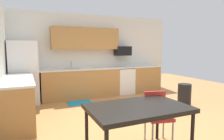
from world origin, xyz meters
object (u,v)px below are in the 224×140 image
(microwave, at_px, (123,51))
(trash_bin, at_px, (184,95))
(chair_near_table, at_px, (157,113))
(dining_table, at_px, (138,110))
(refrigerator, at_px, (24,73))
(oven_range, at_px, (124,80))

(microwave, bearing_deg, trash_bin, -68.44)
(chair_near_table, relative_size, trash_bin, 1.42)
(microwave, xyz_separation_m, dining_table, (-1.73, -3.89, -0.78))
(microwave, bearing_deg, chair_near_table, -108.04)
(trash_bin, bearing_deg, refrigerator, 154.25)
(microwave, relative_size, dining_table, 0.39)
(refrigerator, bearing_deg, oven_range, 1.43)
(oven_range, bearing_deg, dining_table, -114.57)
(refrigerator, relative_size, trash_bin, 2.98)
(microwave, xyz_separation_m, chair_near_table, (-1.17, -3.58, -0.99))
(refrigerator, relative_size, oven_range, 1.96)
(refrigerator, distance_m, dining_table, 4.00)
(dining_table, distance_m, trash_bin, 3.15)
(microwave, height_order, trash_bin, microwave)
(chair_near_table, bearing_deg, refrigerator, 121.05)
(refrigerator, distance_m, microwave, 3.27)
(refrigerator, height_order, chair_near_table, refrigerator)
(chair_near_table, bearing_deg, oven_range, 71.48)
(oven_range, bearing_deg, microwave, 90.00)
(refrigerator, height_order, trash_bin, refrigerator)
(trash_bin, bearing_deg, microwave, 111.56)
(refrigerator, xyz_separation_m, oven_range, (3.21, 0.08, -0.44))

